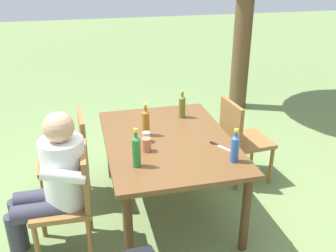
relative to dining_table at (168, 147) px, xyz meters
name	(u,v)px	position (x,y,z in m)	size (l,w,h in m)	color
ground_plane	(168,207)	(0.00, 0.00, -0.64)	(24.00, 24.00, 0.00)	#6B844C
dining_table	(168,147)	(0.00, 0.00, 0.00)	(1.49, 1.07, 0.72)	brown
chair_near_right	(72,197)	(0.34, -0.83, -0.15)	(0.46, 0.46, 0.87)	olive
chair_far_left	(240,137)	(-0.33, 0.83, -0.15)	(0.47, 0.47, 0.87)	olive
chair_near_left	(71,155)	(-0.34, -0.83, -0.15)	(0.46, 0.46, 0.87)	olive
person_in_white_shirt	(54,179)	(0.34, -0.94, 0.02)	(0.47, 0.61, 1.18)	white
bottle_green	(136,150)	(0.40, -0.33, 0.21)	(0.06, 0.06, 0.31)	#287A38
bottle_blue	(235,148)	(0.50, 0.40, 0.20)	(0.06, 0.06, 0.27)	#2D56A3
bottle_olive	(182,106)	(-0.43, 0.24, 0.20)	(0.06, 0.06, 0.27)	#566623
bottle_amber	(146,122)	(-0.12, -0.17, 0.21)	(0.06, 0.06, 0.29)	#996019
cup_steel	(146,137)	(0.01, -0.19, 0.13)	(0.07, 0.07, 0.09)	#B2B7BC
cup_terracotta	(146,145)	(0.18, -0.22, 0.14)	(0.07, 0.07, 0.11)	#BC6B47
table_knife	(220,146)	(0.24, 0.38, 0.09)	(0.22, 0.14, 0.01)	silver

